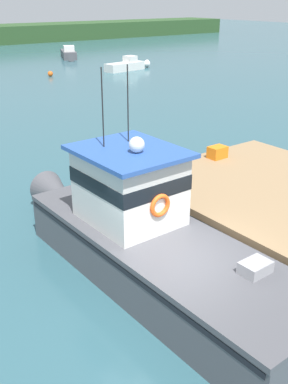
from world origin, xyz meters
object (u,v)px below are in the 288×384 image
at_px(mooring_buoy_inshore, 164,159).
at_px(mooring_buoy_outer, 50,74).
at_px(crate_single_far, 217,152).
at_px(crate_stack_mid_dock, 172,174).
at_px(moored_boat_off_the_point, 128,65).
at_px(main_fishing_boat, 146,237).
at_px(moored_boat_outer_mooring, 69,54).

xyz_separation_m(mooring_buoy_inshore, mooring_buoy_outer, (6.05, 22.78, 0.02)).
relative_size(crate_single_far, crate_stack_mid_dock, 1.00).
xyz_separation_m(crate_stack_mid_dock, moored_boat_off_the_point, (16.18, 25.67, -0.95)).
relative_size(main_fishing_boat, mooring_buoy_inshore, 24.66).
bearing_deg(moored_boat_outer_mooring, mooring_buoy_outer, -125.37).
bearing_deg(crate_single_far, moored_boat_outer_mooring, 69.47).
bearing_deg(moored_boat_off_the_point, main_fishing_boat, -123.96).
xyz_separation_m(crate_stack_mid_dock, moored_boat_outer_mooring, (15.97, 36.55, -0.91)).
xyz_separation_m(moored_boat_off_the_point, mooring_buoy_outer, (-7.24, 0.99, -0.21)).
distance_m(main_fishing_boat, moored_boat_outer_mooring, 42.81).
bearing_deg(mooring_buoy_inshore, moored_boat_off_the_point, 58.63).
xyz_separation_m(crate_single_far, mooring_buoy_inshore, (0.38, 3.25, -1.20)).
distance_m(moored_boat_off_the_point, mooring_buoy_inshore, 25.53).
relative_size(crate_single_far, mooring_buoy_outer, 1.37).
bearing_deg(moored_boat_outer_mooring, main_fishing_boat, -115.56).
xyz_separation_m(main_fishing_boat, mooring_buoy_inshore, (5.39, 5.94, -0.81)).
bearing_deg(mooring_buoy_inshore, mooring_buoy_outer, 75.12).
relative_size(crate_stack_mid_dock, moored_boat_outer_mooring, 0.11).
distance_m(mooring_buoy_inshore, mooring_buoy_outer, 23.57).
relative_size(moored_boat_outer_mooring, mooring_buoy_outer, 12.27).
distance_m(main_fishing_boat, moored_boat_off_the_point, 33.45).
height_order(main_fishing_boat, mooring_buoy_outer, main_fishing_boat).
distance_m(moored_boat_outer_mooring, mooring_buoy_inshore, 35.20).
bearing_deg(mooring_buoy_outer, mooring_buoy_inshore, -104.88).
xyz_separation_m(crate_stack_mid_dock, mooring_buoy_outer, (8.95, 26.66, -1.16)).
xyz_separation_m(main_fishing_boat, crate_stack_mid_dock, (2.50, 2.07, 0.37)).
height_order(main_fishing_boat, mooring_buoy_inshore, main_fishing_boat).
relative_size(main_fishing_boat, crate_single_far, 16.39).
xyz_separation_m(crate_single_far, crate_stack_mid_dock, (-2.52, -0.63, -0.02)).
bearing_deg(main_fishing_boat, mooring_buoy_outer, 68.28).
bearing_deg(mooring_buoy_inshore, crate_stack_mid_dock, -126.75).
distance_m(main_fishing_boat, mooring_buoy_inshore, 8.06).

